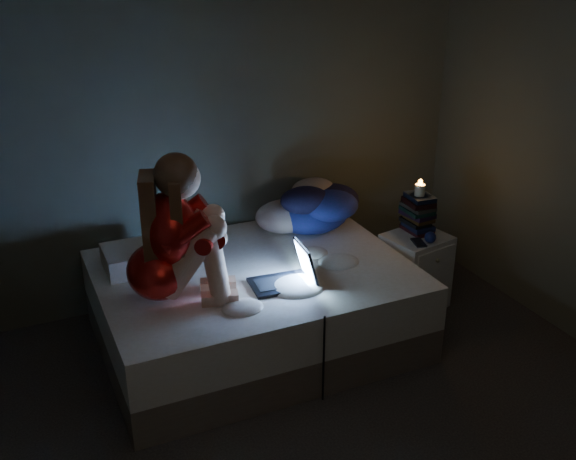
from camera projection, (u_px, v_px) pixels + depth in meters
floor at (357, 438)px, 3.56m from camera, size 3.60×3.80×0.02m
wall_back at (227, 118)px, 4.63m from camera, size 3.60×0.02×2.60m
bed at (255, 305)px, 4.32m from camera, size 1.93×1.45×0.53m
pillow at (143, 257)px, 4.21m from camera, size 0.48×0.34×0.14m
woman at (155, 230)px, 3.66m from camera, size 0.62×0.49×0.88m
laptop at (281, 266)px, 3.95m from camera, size 0.40×0.30×0.26m
clothes_pile at (311, 205)px, 4.73m from camera, size 0.68×0.60×0.35m
nightstand at (415, 271)px, 4.75m from camera, size 0.47×0.43×0.54m
book_stack at (418, 214)px, 4.66m from camera, size 0.19×0.25×0.27m
candle at (420, 190)px, 4.59m from camera, size 0.07×0.07×0.08m
phone at (415, 242)px, 4.53m from camera, size 0.12×0.16×0.01m
blue_orb at (427, 238)px, 4.51m from camera, size 0.08×0.08×0.08m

